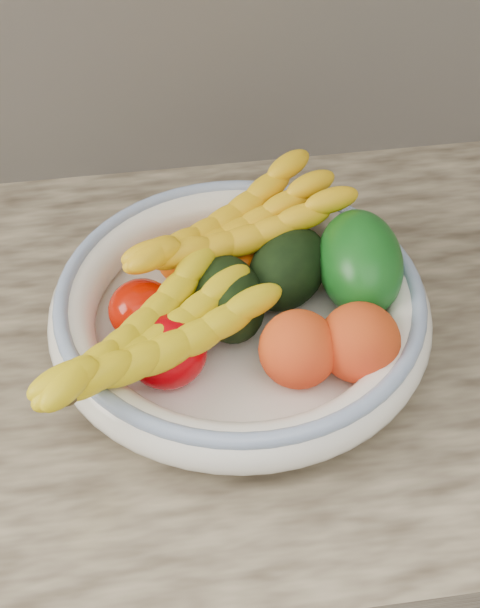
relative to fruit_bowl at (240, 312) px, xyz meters
The scene contains 15 objects.
kitchen_counter 0.49m from the fruit_bowl, 90.00° to the left, with size 2.44×0.66×1.40m.
fruit_bowl is the anchor object (origin of this frame).
clementine_back_left 0.09m from the fruit_bowl, 123.17° to the left, with size 0.05×0.05×0.05m, color #FF5A05.
clementine_back_right 0.10m from the fruit_bowl, 77.33° to the left, with size 0.06×0.06×0.05m, color orange.
clementine_back_mid 0.06m from the fruit_bowl, 82.52° to the left, with size 0.05×0.05×0.05m, color #DA5004.
clementine_extra 0.12m from the fruit_bowl, 71.09° to the left, with size 0.05×0.05×0.04m, color #F26005.
tomato_left 0.10m from the fruit_bowl, behind, with size 0.07×0.07×0.06m, color #B30E00.
tomato_near_left 0.10m from the fruit_bowl, 145.38° to the right, with size 0.08×0.08×0.07m, color #BF0007.
avocado_center 0.02m from the fruit_bowl, 153.08° to the left, with size 0.07×0.11×0.07m, color black.
avocado_right 0.07m from the fruit_bowl, 35.50° to the left, with size 0.08×0.11×0.08m, color black.
green_mango 0.13m from the fruit_bowl, 11.38° to the left, with size 0.09×0.13×0.09m, color #0E4F13.
peach_front 0.09m from the fruit_bowl, 58.72° to the right, with size 0.08×0.08×0.08m, color orange.
peach_right 0.13m from the fruit_bowl, 36.18° to the right, with size 0.08×0.08×0.08m, color orange.
banana_bunch_back 0.09m from the fruit_bowl, 86.22° to the left, with size 0.28×0.11×0.08m, color yellow, non-canonical shape.
banana_bunch_front 0.12m from the fruit_bowl, 145.65° to the right, with size 0.28×0.11×0.08m, color yellow, non-canonical shape.
Camera 1 is at (-0.10, 1.00, 1.62)m, focal length 55.00 mm.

